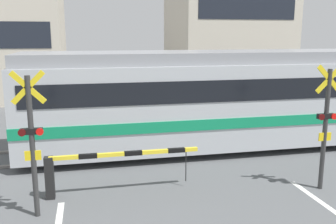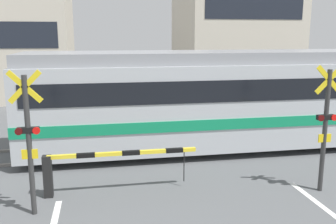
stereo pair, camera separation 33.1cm
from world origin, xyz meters
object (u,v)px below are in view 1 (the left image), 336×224
(crossing_barrier_near, at_px, (91,165))
(crossing_barrier_far, at_px, (199,111))
(pedestrian, at_px, (140,98))
(crossing_signal_left, at_px, (32,138))
(commuter_train, at_px, (245,96))
(crossing_signal_right, at_px, (326,122))

(crossing_barrier_near, bearing_deg, crossing_barrier_far, 52.17)
(crossing_barrier_near, distance_m, crossing_barrier_far, 7.13)
(crossing_barrier_far, bearing_deg, pedestrian, 133.95)
(crossing_barrier_far, height_order, crossing_signal_left, crossing_signal_left)
(pedestrian, bearing_deg, crossing_barrier_near, -106.40)
(crossing_barrier_near, xyz_separation_m, pedestrian, (2.29, 7.79, 0.26))
(pedestrian, bearing_deg, commuter_train, -58.36)
(crossing_signal_right, bearing_deg, crossing_barrier_far, 100.06)
(crossing_barrier_near, height_order, pedestrian, pedestrian)
(crossing_barrier_near, height_order, crossing_signal_right, crossing_signal_right)
(crossing_signal_left, xyz_separation_m, pedestrian, (3.44, 8.62, -0.69))
(crossing_signal_left, relative_size, crossing_signal_right, 1.00)
(commuter_train, bearing_deg, crossing_signal_right, -85.15)
(crossing_barrier_near, distance_m, crossing_signal_right, 5.66)
(crossing_barrier_near, bearing_deg, commuter_train, 30.81)
(crossing_signal_left, bearing_deg, crossing_barrier_far, 49.50)
(crossing_signal_left, bearing_deg, crossing_signal_right, 0.00)
(crossing_signal_right, bearing_deg, commuter_train, 94.85)
(crossing_barrier_far, xyz_separation_m, pedestrian, (-2.08, 2.16, 0.26))
(crossing_signal_left, relative_size, pedestrian, 1.78)
(commuter_train, relative_size, crossing_signal_left, 4.79)
(crossing_signal_left, distance_m, pedestrian, 9.31)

